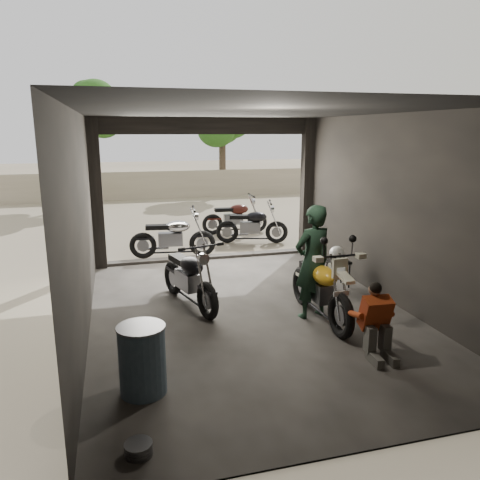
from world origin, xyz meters
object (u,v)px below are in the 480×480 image
main_bike (321,283)px  left_bike (189,273)px  outside_bike_b (235,214)px  outside_bike_c (252,222)px  sign_post (348,197)px  stool (338,264)px  mechanic (379,324)px  helmet (337,253)px  rider (313,262)px  outside_bike_a (173,233)px  oil_drum (142,361)px

main_bike → left_bike: bearing=148.1°
outside_bike_b → left_bike: bearing=160.5°
outside_bike_c → sign_post: 2.71m
stool → mechanic: bearing=-106.6°
stool → left_bike: bearing=-175.1°
main_bike → left_bike: (-1.89, 1.14, -0.02)m
left_bike → outside_bike_b: bearing=52.0°
main_bike → left_bike: 2.20m
outside_bike_c → mechanic: size_ratio=1.72×
main_bike → helmet: (0.98, 1.42, 0.05)m
left_bike → helmet: 2.89m
main_bike → outside_bike_b: size_ratio=1.09×
main_bike → sign_post: 4.13m
rider → mechanic: rider is taller
outside_bike_b → rider: 6.41m
outside_bike_b → outside_bike_a: bearing=139.2°
rider → sign_post: bearing=-139.5°
outside_bike_a → helmet: (2.74, -2.92, 0.07)m
sign_post → mechanic: bearing=-111.9°
rider → stool: size_ratio=3.48×
mechanic → helmet: (0.80, 2.81, 0.18)m
outside_bike_a → helmet: 4.00m
outside_bike_c → mechanic: 6.64m
outside_bike_a → oil_drum: size_ratio=2.14×
outside_bike_b → mechanic: size_ratio=1.73×
outside_bike_a → sign_post: size_ratio=0.82×
helmet → oil_drum: (-3.81, -2.87, -0.25)m
stool → oil_drum: (-3.83, -2.83, -0.04)m
left_bike → mechanic: (2.07, -2.52, -0.11)m
outside_bike_a → rider: size_ratio=0.95×
left_bike → sign_post: sign_post is taller
outside_bike_a → outside_bike_b: outside_bike_a is taller
outside_bike_b → oil_drum: bearing=161.3°
outside_bike_a → stool: 4.05m
main_bike → outside_bike_c: 5.27m
outside_bike_b → oil_drum: (-3.14, -7.96, -0.16)m
mechanic → oil_drum: 3.01m
outside_bike_b → mechanic: (-0.14, -7.90, -0.08)m
outside_bike_b → helmet: outside_bike_b is taller
outside_bike_a → mechanic: size_ratio=1.81×
main_bike → outside_bike_c: bearing=84.3°
outside_bike_b → sign_post: (1.90, -3.13, 0.85)m
stool → helmet: 0.21m
outside_bike_b → rider: (-0.40, -6.38, 0.35)m
oil_drum → sign_post: (5.05, 4.84, 1.00)m
outside_bike_c → oil_drum: 7.45m
main_bike → mechanic: size_ratio=1.89×
outside_bike_c → rider: bearing=-170.1°
helmet → sign_post: sign_post is taller
main_bike → outside_bike_b: main_bike is taller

